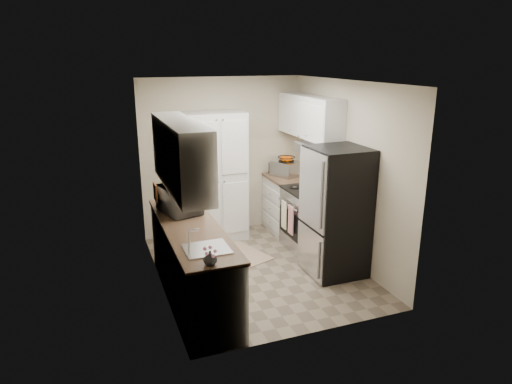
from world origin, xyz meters
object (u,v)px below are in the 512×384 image
at_px(toaster_oven, 286,169).
at_px(electric_range, 310,219).
at_px(refrigerator, 336,212).
at_px(pantry_cabinet, 216,177).
at_px(wine_bottle, 167,193).
at_px(microwave, 180,200).

bearing_deg(toaster_oven, electric_range, -113.87).
xyz_separation_m(electric_range, refrigerator, (-0.03, -0.80, 0.37)).
xyz_separation_m(pantry_cabinet, toaster_oven, (1.17, -0.04, 0.04)).
bearing_deg(wine_bottle, electric_range, -1.06).
height_order(electric_range, microwave, microwave).
distance_m(pantry_cabinet, toaster_oven, 1.17).
bearing_deg(wine_bottle, toaster_oven, 22.27).
distance_m(wine_bottle, toaster_oven, 2.24).
distance_m(microwave, toaster_oven, 2.30).
bearing_deg(refrigerator, microwave, 165.41).
height_order(electric_range, wine_bottle, wine_bottle).
bearing_deg(pantry_cabinet, wine_bottle, -135.42).
bearing_deg(refrigerator, wine_bottle, 157.66).
bearing_deg(microwave, electric_range, -96.26).
height_order(refrigerator, toaster_oven, refrigerator).
bearing_deg(wine_bottle, pantry_cabinet, 44.58).
relative_size(refrigerator, toaster_oven, 4.02).
distance_m(refrigerator, wine_bottle, 2.22).
bearing_deg(wine_bottle, refrigerator, -22.34).
bearing_deg(electric_range, refrigerator, -92.48).
height_order(pantry_cabinet, refrigerator, pantry_cabinet).
height_order(pantry_cabinet, microwave, pantry_cabinet).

